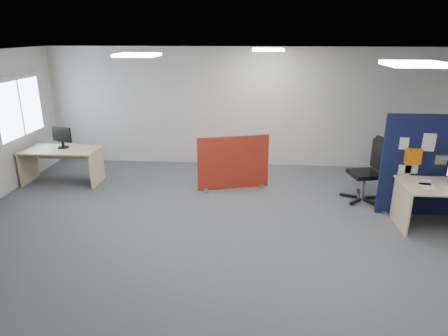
# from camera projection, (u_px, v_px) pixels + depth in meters

# --- Properties ---
(floor) EXTENTS (9.00, 9.00, 0.00)m
(floor) POSITION_uv_depth(u_px,v_px,m) (234.00, 233.00, 6.26)
(floor) COLOR #52555A
(floor) RESTS_ON ground
(ceiling) EXTENTS (9.00, 7.00, 0.02)m
(ceiling) POSITION_uv_depth(u_px,v_px,m) (235.00, 55.00, 5.39)
(ceiling) COLOR white
(ceiling) RESTS_ON wall_back
(wall_back) EXTENTS (9.00, 0.02, 2.70)m
(wall_back) POSITION_uv_depth(u_px,v_px,m) (243.00, 108.00, 9.13)
(wall_back) COLOR silver
(wall_back) RESTS_ON floor
(wall_front) EXTENTS (9.00, 0.02, 2.70)m
(wall_front) POSITION_uv_depth(u_px,v_px,m) (203.00, 307.00, 2.53)
(wall_front) COLOR silver
(wall_front) RESTS_ON floor
(window) EXTENTS (0.06, 1.70, 1.30)m
(window) POSITION_uv_depth(u_px,v_px,m) (19.00, 108.00, 7.99)
(window) COLOR white
(window) RESTS_ON wall_left
(ceiling_lights) EXTENTS (4.10, 4.10, 0.04)m
(ceiling_lights) POSITION_uv_depth(u_px,v_px,m) (260.00, 55.00, 6.00)
(ceiling_lights) COLOR white
(ceiling_lights) RESTS_ON ceiling
(navy_divider) EXTENTS (2.12, 0.30, 1.75)m
(navy_divider) POSITION_uv_depth(u_px,v_px,m) (445.00, 167.00, 6.63)
(navy_divider) COLOR black
(navy_divider) RESTS_ON floor
(red_divider) EXTENTS (1.39, 0.47, 1.08)m
(red_divider) POSITION_uv_depth(u_px,v_px,m) (233.00, 163.00, 7.92)
(red_divider) COLOR maroon
(red_divider) RESTS_ON floor
(second_desk) EXTENTS (1.54, 0.77, 0.73)m
(second_desk) POSITION_uv_depth(u_px,v_px,m) (62.00, 157.00, 8.25)
(second_desk) COLOR beige
(second_desk) RESTS_ON floor
(monitor_second) EXTENTS (0.47, 0.22, 0.44)m
(monitor_second) POSITION_uv_depth(u_px,v_px,m) (62.00, 136.00, 8.16)
(monitor_second) COLOR black
(monitor_second) RESTS_ON second_desk
(office_chair) EXTENTS (0.78, 0.76, 1.17)m
(office_chair) POSITION_uv_depth(u_px,v_px,m) (371.00, 166.00, 7.31)
(office_chair) COLOR black
(office_chair) RESTS_ON floor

